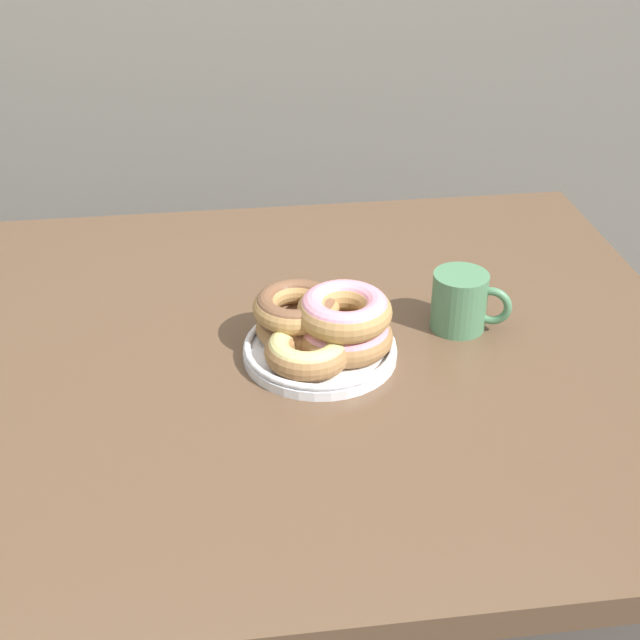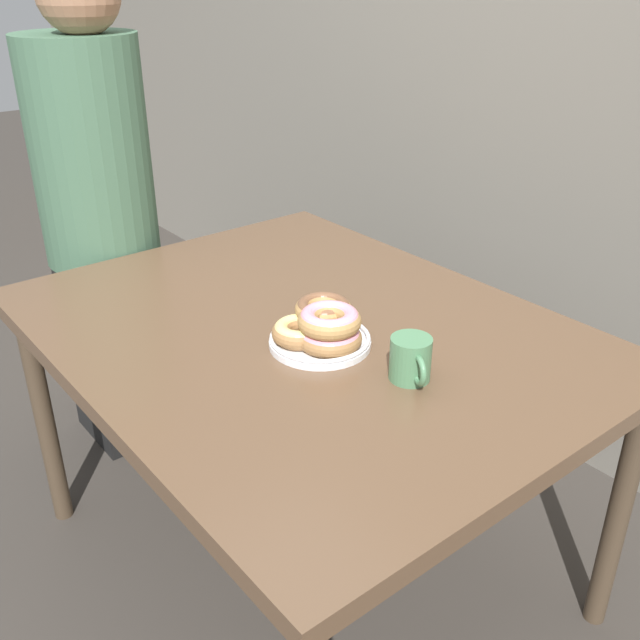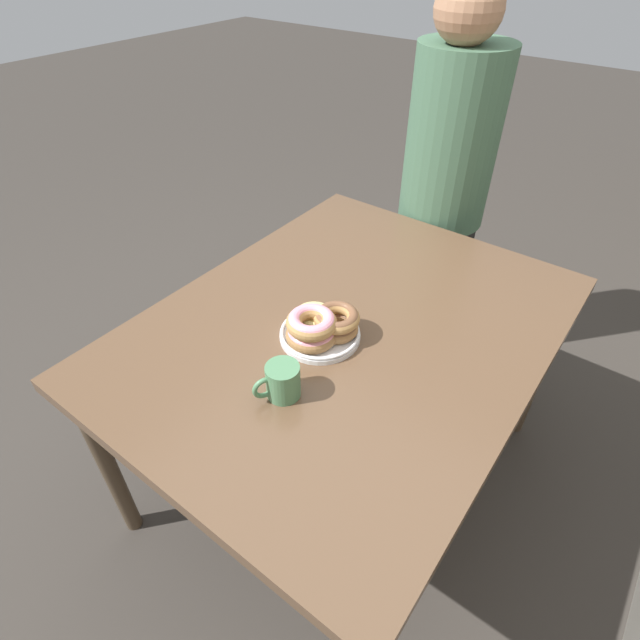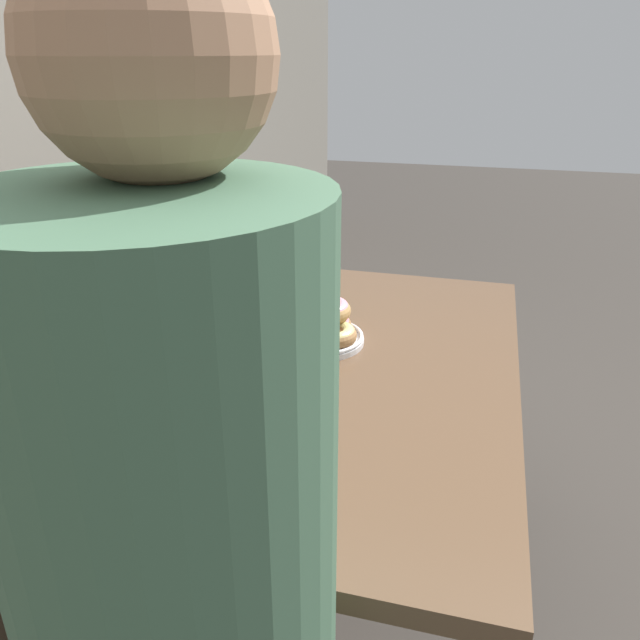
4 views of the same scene
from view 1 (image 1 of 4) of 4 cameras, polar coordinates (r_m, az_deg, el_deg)
name	(u,v)px [view 1 (image 1 of 4)]	position (r m, az deg, el deg)	size (l,w,h in m)	color
dining_table	(255,386)	(1.30, -4.18, -4.22)	(1.29, 1.00, 0.71)	brown
donut_plate	(321,329)	(1.23, 0.08, -0.60)	(0.23, 0.22, 0.10)	white
coffee_mug	(461,301)	(1.31, 9.04, 1.23)	(0.11, 0.08, 0.09)	#4C7F56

